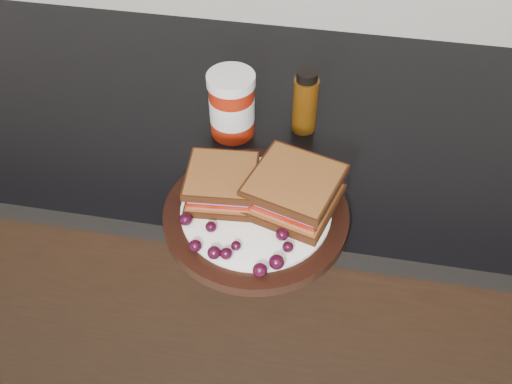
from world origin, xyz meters
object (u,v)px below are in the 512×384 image
at_px(plate, 256,215).
at_px(sandwich_left, 222,184).
at_px(condiment_jar, 232,105).
at_px(oil_bottle, 305,101).

height_order(plate, sandwich_left, sandwich_left).
distance_m(plate, sandwich_left, 0.07).
xyz_separation_m(condiment_jar, oil_bottle, (0.12, 0.03, -0.00)).
bearing_deg(plate, oil_bottle, 78.81).
bearing_deg(condiment_jar, oil_bottle, 14.70).
relative_size(condiment_jar, oil_bottle, 1.00).
bearing_deg(sandwich_left, condiment_jar, 92.25).
xyz_separation_m(plate, oil_bottle, (0.04, 0.23, 0.05)).
bearing_deg(plate, sandwich_left, 161.21).
relative_size(plate, condiment_jar, 2.35).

